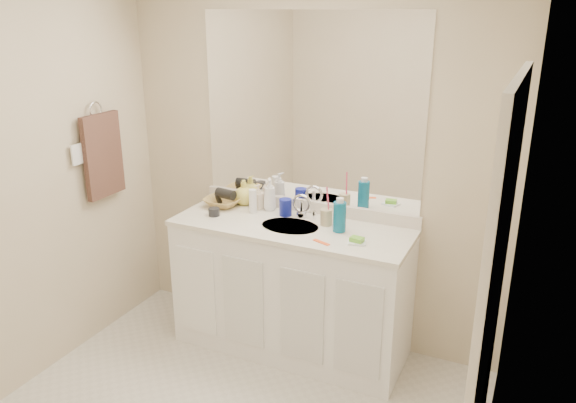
{
  "coord_description": "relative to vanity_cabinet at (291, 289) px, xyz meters",
  "views": [
    {
      "loc": [
        1.37,
        -1.95,
        2.17
      ],
      "look_at": [
        0.0,
        0.97,
        1.05
      ],
      "focal_mm": 35.0,
      "sensor_mm": 36.0,
      "label": 1
    }
  ],
  "objects": [
    {
      "name": "blue_mug",
      "position": [
        -0.11,
        0.14,
        0.51
      ],
      "size": [
        0.11,
        0.11,
        0.11
      ],
      "primitive_type": "cylinder",
      "rotation": [
        0.0,
        0.0,
        0.36
      ],
      "color": "#1721A0",
      "rests_on": "countertop"
    },
    {
      "name": "wall_back",
      "position": [
        0.0,
        0.28,
        0.77
      ],
      "size": [
        2.6,
        0.02,
        2.4
      ],
      "primitive_type": "cube",
      "color": "beige",
      "rests_on": "floor"
    },
    {
      "name": "backsplash",
      "position": [
        0.0,
        0.26,
        0.5
      ],
      "size": [
        1.52,
        0.03,
        0.08
      ],
      "primitive_type": "cube",
      "color": "silver",
      "rests_on": "countertop"
    },
    {
      "name": "dark_jar",
      "position": [
        -0.53,
        -0.07,
        0.48
      ],
      "size": [
        0.08,
        0.08,
        0.05
      ],
      "primitive_type": "cylinder",
      "rotation": [
        0.0,
        0.0,
        -0.16
      ],
      "color": "black",
      "rests_on": "countertop"
    },
    {
      "name": "countertop",
      "position": [
        0.0,
        0.0,
        0.44
      ],
      "size": [
        1.52,
        0.57,
        0.03
      ],
      "primitive_type": "cube",
      "color": "white",
      "rests_on": "vanity_cabinet"
    },
    {
      "name": "switch_plate",
      "position": [
        -1.27,
        -0.45,
        0.88
      ],
      "size": [
        0.01,
        0.08,
        0.13
      ],
      "primitive_type": "cube",
      "color": "white",
      "rests_on": "wall_left"
    },
    {
      "name": "faucet",
      "position": [
        0.0,
        0.16,
        0.51
      ],
      "size": [
        0.02,
        0.02,
        0.11
      ],
      "primitive_type": "cylinder",
      "color": "silver",
      "rests_on": "countertop"
    },
    {
      "name": "hair_dryer",
      "position": [
        -0.55,
        0.12,
        0.54
      ],
      "size": [
        0.15,
        0.09,
        0.07
      ],
      "primitive_type": "cylinder",
      "rotation": [
        0.0,
        1.57,
        -0.16
      ],
      "color": "black",
      "rests_on": "wicker_basket"
    },
    {
      "name": "mouthwash_bottle",
      "position": [
        0.31,
        0.03,
        0.55
      ],
      "size": [
        0.08,
        0.08,
        0.19
      ],
      "primitive_type": "cylinder",
      "rotation": [
        0.0,
        0.0,
        0.08
      ],
      "color": "#0A5D83",
      "rests_on": "countertop"
    },
    {
      "name": "vanity_cabinet",
      "position": [
        0.0,
        0.0,
        0.0
      ],
      "size": [
        1.5,
        0.55,
        0.85
      ],
      "primitive_type": "cube",
      "color": "white",
      "rests_on": "floor"
    },
    {
      "name": "green_soap",
      "position": [
        0.47,
        -0.11,
        0.48
      ],
      "size": [
        0.08,
        0.06,
        0.03
      ],
      "primitive_type": "cube",
      "rotation": [
        0.0,
        0.0,
        -0.14
      ],
      "color": "#6CC32F",
      "rests_on": "soap_dish"
    },
    {
      "name": "toothbrush",
      "position": [
        0.21,
        0.09,
        0.6
      ],
      "size": [
        0.03,
        0.04,
        0.21
      ],
      "primitive_type": "cylinder",
      "rotation": [
        0.14,
        0.0,
        -0.43
      ],
      "color": "#FF436E",
      "rests_on": "tan_cup"
    },
    {
      "name": "orange_comb",
      "position": [
        0.28,
        -0.18,
        0.46
      ],
      "size": [
        0.12,
        0.06,
        0.0
      ],
      "primitive_type": "cube",
      "rotation": [
        0.0,
        0.0,
        -0.36
      ],
      "color": "#FF521A",
      "rests_on": "countertop"
    },
    {
      "name": "wicker_basket",
      "position": [
        -0.57,
        0.12,
        0.49
      ],
      "size": [
        0.26,
        0.26,
        0.06
      ],
      "primitive_type": "imported",
      "rotation": [
        0.0,
        0.0,
        -0.05
      ],
      "color": "#A78343",
      "rests_on": "countertop"
    },
    {
      "name": "extra_white_bottle",
      "position": [
        -0.32,
        0.09,
        0.54
      ],
      "size": [
        0.06,
        0.06,
        0.16
      ],
      "primitive_type": "cylinder",
      "rotation": [
        0.0,
        0.0,
        0.37
      ],
      "color": "white",
      "rests_on": "countertop"
    },
    {
      "name": "soap_bottle_cream",
      "position": [
        -0.33,
        0.18,
        0.54
      ],
      "size": [
        0.09,
        0.09,
        0.17
      ],
      "primitive_type": "imported",
      "rotation": [
        0.0,
        0.0,
        -0.26
      ],
      "color": "#F3E0C6",
      "rests_on": "countertop"
    },
    {
      "name": "tan_cup",
      "position": [
        0.2,
        0.09,
        0.51
      ],
      "size": [
        0.1,
        0.1,
        0.1
      ],
      "primitive_type": "cylinder",
      "rotation": [
        0.0,
        0.0,
        0.35
      ],
      "color": "tan",
      "rests_on": "countertop"
    },
    {
      "name": "sink_basin",
      "position": [
        0.0,
        -0.02,
        0.44
      ],
      "size": [
        0.37,
        0.37,
        0.02
      ],
      "primitive_type": "cylinder",
      "color": "beige",
      "rests_on": "countertop"
    },
    {
      "name": "mirror",
      "position": [
        0.0,
        0.27,
        1.14
      ],
      "size": [
        1.48,
        0.01,
        1.2
      ],
      "primitive_type": "cube",
      "color": "white",
      "rests_on": "wall_back"
    },
    {
      "name": "door",
      "position": [
        1.29,
        -1.32,
        0.57
      ],
      "size": [
        0.02,
        0.82,
        2.0
      ],
      "primitive_type": "cube",
      "color": "white",
      "rests_on": "floor"
    },
    {
      "name": "soap_bottle_white",
      "position": [
        -0.25,
        0.19,
        0.56
      ],
      "size": [
        0.11,
        0.11,
        0.22
      ],
      "primitive_type": "imported",
      "rotation": [
        0.0,
        0.0,
        0.41
      ],
      "color": "white",
      "rests_on": "countertop"
    },
    {
      "name": "wall_right",
      "position": [
        1.3,
        -1.02,
        0.77
      ],
      "size": [
        0.02,
        2.6,
        2.4
      ],
      "primitive_type": "cube",
      "color": "beige",
      "rests_on": "floor"
    },
    {
      "name": "hand_towel",
      "position": [
        -1.25,
        -0.25,
        0.82
      ],
      "size": [
        0.04,
        0.32,
        0.55
      ],
      "primitive_type": "cube",
      "color": "#2F1E19",
      "rests_on": "towel_ring"
    },
    {
      "name": "soap_dish",
      "position": [
        0.47,
        -0.11,
        0.46
      ],
      "size": [
        0.12,
        0.11,
        0.01
      ],
      "primitive_type": "cube",
      "rotation": [
        0.0,
        0.0,
        0.28
      ],
      "color": "white",
      "rests_on": "countertop"
    },
    {
      "name": "soap_bottle_yellow",
      "position": [
        -0.46,
        0.22,
        0.54
      ],
      "size": [
        0.16,
        0.16,
        0.17
      ],
      "primitive_type": "imported",
      "rotation": [
        0.0,
        0.0,
        0.23
      ],
      "color": "#E5DA59",
      "rests_on": "countertop"
    },
    {
      "name": "towel_ring",
      "position": [
        -1.27,
        -0.25,
        1.12
      ],
      "size": [
        0.01,
        0.11,
        0.11
      ],
      "primitive_type": "torus",
      "rotation": [
        0.0,
        1.57,
        0.0
      ],
      "color": "silver",
      "rests_on": "wall_left"
    }
  ]
}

